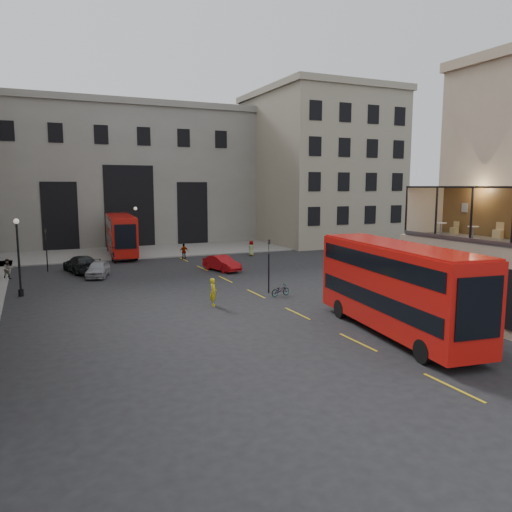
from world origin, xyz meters
name	(u,v)px	position (x,y,z in m)	size (l,w,h in m)	color
ground	(391,337)	(0.00, 0.00, 0.00)	(140.00, 140.00, 0.00)	black
host_frontage	(487,283)	(6.50, 0.00, 2.25)	(3.00, 11.00, 4.50)	tan
cafe_floor	(490,241)	(6.50, 0.00, 4.55)	(3.00, 10.00, 0.10)	slate
gateway	(121,171)	(-5.00, 47.99, 9.39)	(35.00, 10.60, 18.00)	gray
building_right	(319,165)	(20.00, 39.97, 10.39)	(16.60, 18.60, 20.00)	gray
pavement_far	(130,252)	(-6.00, 38.00, 0.06)	(40.00, 12.00, 0.12)	slate
traffic_light_near	(269,259)	(-1.00, 12.00, 2.42)	(0.16, 0.20, 3.80)	black
traffic_light_far	(46,244)	(-15.00, 28.00, 2.42)	(0.16, 0.20, 3.80)	black
street_lamp_a	(19,262)	(-17.00, 18.00, 2.39)	(0.36, 0.36, 5.33)	black
street_lamp_b	(136,235)	(-6.00, 34.00, 2.39)	(0.36, 0.36, 5.33)	black
bus_near	(396,284)	(0.50, 0.35, 2.60)	(4.08, 11.85, 4.63)	#BB110C
bus_far	(121,233)	(-7.34, 35.60, 2.48)	(3.40, 11.21, 4.41)	#AB110B
car_a	(98,269)	(-11.26, 23.38, 0.67)	(1.58, 3.93, 1.34)	#97999F
car_b	(222,263)	(-0.81, 22.00, 0.68)	(1.44, 4.12, 1.36)	#9A090D
car_c	(81,264)	(-12.30, 26.31, 0.74)	(2.08, 5.12, 1.49)	black
bicycle	(280,290)	(-0.72, 10.73, 0.40)	(0.53, 1.53, 0.80)	gray
cyclist	(213,292)	(-5.88, 9.93, 0.88)	(0.64, 0.42, 1.76)	yellow
pedestrian_a	(8,269)	(-18.01, 25.29, 0.83)	(0.81, 0.63, 1.67)	gray
pedestrian_b	(115,254)	(-8.78, 30.43, 0.91)	(1.17, 0.67, 1.81)	gray
pedestrian_c	(184,252)	(-1.91, 30.22, 0.81)	(0.95, 0.40, 1.62)	gray
pedestrian_d	(251,248)	(5.49, 29.82, 0.82)	(0.80, 0.52, 1.63)	gray
cafe_table_mid	(473,231)	(5.98, 0.72, 5.08)	(0.58, 0.58, 0.73)	white
cafe_table_far	(441,227)	(5.51, 2.63, 5.14)	(0.65, 0.65, 0.81)	white
cafe_chair_c	(498,233)	(7.67, 0.50, 4.88)	(0.55, 0.55, 0.91)	#DEBF80
cafe_chair_d	(454,230)	(7.47, 3.48, 4.83)	(0.42, 0.42, 0.76)	tan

